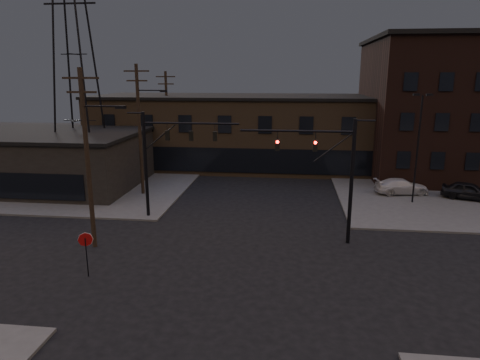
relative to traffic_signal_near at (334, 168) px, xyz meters
name	(u,v)px	position (x,y,z in m)	size (l,w,h in m)	color
ground	(240,268)	(-5.36, -4.50, -4.93)	(140.00, 140.00, 0.00)	black
sidewalk_nw	(68,172)	(-27.36, 17.50, -4.86)	(30.00, 30.00, 0.15)	#474744
building_row	(268,133)	(-5.36, 23.50, -0.93)	(40.00, 12.00, 8.00)	#4E3D29
building_right	(476,110)	(16.64, 21.50, 2.07)	(22.00, 16.00, 14.00)	black
building_left	(54,161)	(-25.36, 11.50, -2.43)	(16.00, 12.00, 5.00)	black
traffic_signal_near	(334,168)	(0.00, 0.00, 0.00)	(7.12, 0.24, 8.00)	black
traffic_signal_far	(162,153)	(-12.07, 3.50, 0.08)	(7.12, 0.24, 8.00)	black
stop_sign	(86,244)	(-13.36, -6.49, -3.09)	(0.72, 0.33, 2.48)	black
utility_pole_near	(88,155)	(-14.79, -2.50, 0.94)	(3.70, 0.28, 11.00)	black
utility_pole_mid	(140,127)	(-15.79, 9.50, 1.19)	(3.70, 0.28, 11.50)	black
utility_pole_far	(167,118)	(-16.86, 21.50, 0.85)	(2.20, 0.28, 11.00)	black
transmission_tower	(74,54)	(-23.36, 13.50, 7.57)	(7.00, 7.00, 25.00)	black
lot_light_a	(418,139)	(7.64, 9.50, 0.58)	(1.50, 0.28, 9.14)	black
lot_light_b	(471,132)	(13.64, 14.50, 0.58)	(1.50, 0.28, 9.14)	black
parked_car_lot_a	(469,191)	(12.68, 10.95, -4.03)	(1.77, 4.39, 1.50)	black
parked_car_lot_b	(401,186)	(7.33, 12.09, -4.10)	(1.91, 4.70, 1.36)	silver
car_crossing	(242,166)	(-8.06, 20.00, -4.24)	(1.46, 4.17, 1.38)	black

